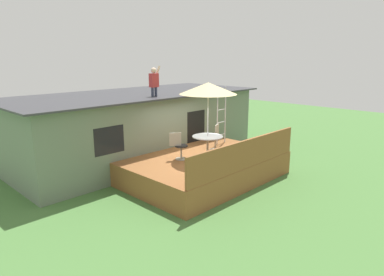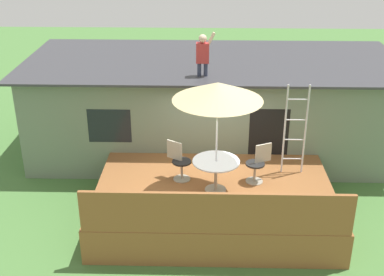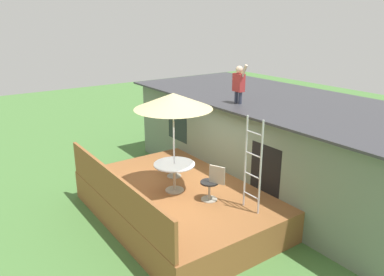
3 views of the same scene
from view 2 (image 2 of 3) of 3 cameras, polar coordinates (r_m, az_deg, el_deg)
name	(u,v)px [view 2 (image 2 of 3)]	position (r m, az deg, el deg)	size (l,w,h in m)	color
ground_plane	(214,214)	(12.00, 2.47, -8.64)	(40.00, 40.00, 0.00)	#477538
house	(213,105)	(14.59, 2.39, 3.72)	(10.50, 4.50, 2.72)	slate
deck	(214,200)	(11.79, 2.50, -7.01)	(5.37, 3.82, 0.80)	brown
deck_railing	(216,213)	(9.76, 2.74, -8.52)	(5.27, 0.08, 0.90)	brown
patio_table	(216,167)	(11.09, 2.73, -3.32)	(1.04, 1.04, 0.74)	#A59E8C
patio_umbrella	(218,91)	(10.38, 2.93, 5.29)	(1.90, 1.90, 2.54)	silver
step_ladder	(295,130)	(11.88, 11.59, 0.91)	(0.52, 0.04, 2.20)	silver
person_figure	(203,52)	(12.58, 1.26, 9.69)	(0.47, 0.20, 1.11)	#33384C
patio_chair_left	(179,161)	(11.63, -1.47, -2.62)	(0.57, 0.45, 0.92)	#A59E8C
patio_chair_right	(258,163)	(11.62, 7.48, -2.87)	(0.59, 0.44, 0.92)	#A59E8C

